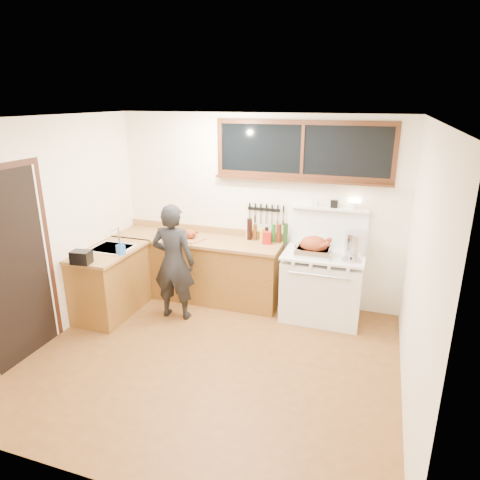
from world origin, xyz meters
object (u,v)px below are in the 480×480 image
(cutting_board, at_px, (190,235))
(roast_turkey, at_px, (314,247))
(vintage_stove, at_px, (322,284))
(man, at_px, (174,262))

(cutting_board, height_order, roast_turkey, roast_turkey)
(vintage_stove, distance_m, roast_turkey, 0.56)
(vintage_stove, height_order, cutting_board, vintage_stove)
(roast_turkey, bearing_deg, cutting_board, 177.07)
(cutting_board, bearing_deg, roast_turkey, -2.93)
(cutting_board, xyz_separation_m, roast_turkey, (1.75, -0.09, 0.05))
(man, bearing_deg, cutting_board, 93.55)
(man, bearing_deg, roast_turkey, 15.92)
(vintage_stove, bearing_deg, roast_turkey, -134.39)
(roast_turkey, bearing_deg, man, -164.08)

